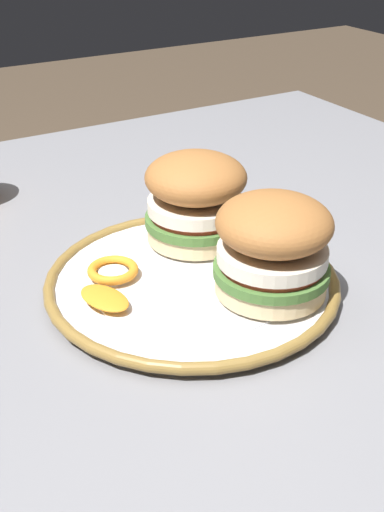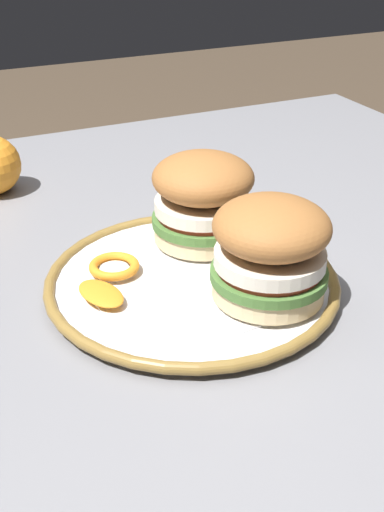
% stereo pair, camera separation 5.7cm
% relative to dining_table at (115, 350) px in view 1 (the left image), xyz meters
% --- Properties ---
extents(dining_table, '(1.30, 1.01, 0.71)m').
position_rel_dining_table_xyz_m(dining_table, '(0.00, 0.00, 0.00)').
color(dining_table, gray).
rests_on(dining_table, ground).
extents(dinner_plate, '(0.31, 0.31, 0.02)m').
position_rel_dining_table_xyz_m(dinner_plate, '(0.07, -0.05, 0.09)').
color(dinner_plate, white).
rests_on(dinner_plate, dining_table).
extents(sandwich_half_left, '(0.12, 0.12, 0.10)m').
position_rel_dining_table_xyz_m(sandwich_half_left, '(0.12, 0.02, 0.15)').
color(sandwich_half_left, beige).
rests_on(sandwich_half_left, dinner_plate).
extents(sandwich_half_right, '(0.13, 0.13, 0.10)m').
position_rel_dining_table_xyz_m(sandwich_half_right, '(0.12, -0.12, 0.15)').
color(sandwich_half_right, beige).
rests_on(sandwich_half_right, dinner_plate).
extents(orange_peel_curled, '(0.07, 0.07, 0.01)m').
position_rel_dining_table_xyz_m(orange_peel_curled, '(0.00, -0.01, 0.11)').
color(orange_peel_curled, orange).
rests_on(orange_peel_curled, dinner_plate).
extents(orange_peel_strip_long, '(0.05, 0.07, 0.01)m').
position_rel_dining_table_xyz_m(orange_peel_strip_long, '(-0.03, -0.05, 0.11)').
color(orange_peel_strip_long, orange).
rests_on(orange_peel_strip_long, dinner_plate).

